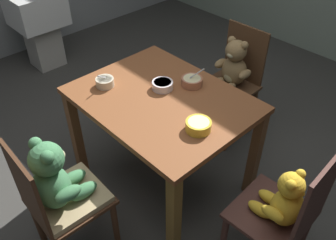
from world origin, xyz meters
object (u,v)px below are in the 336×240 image
Objects in this scene: teddy_chair_near_right at (284,208)px; dining_table at (162,111)px; teddy_chair_near_front at (58,188)px; porridge_bowl_yellow_near_right at (198,126)px; porridge_bowl_white_center at (163,85)px; porridge_bowl_terracotta_far_center at (192,81)px; sink_basin at (38,19)px; porridge_bowl_cream_near_left at (105,82)px; teddy_chair_far_center at (233,72)px.

dining_table is at bearing -3.39° from teddy_chair_near_right.
porridge_bowl_yellow_near_right is (0.30, 0.71, 0.19)m from teddy_chair_near_front.
porridge_bowl_yellow_near_right reaches higher than porridge_bowl_white_center.
porridge_bowl_terracotta_far_center is 0.17× the size of sink_basin.
teddy_chair_near_front is 7.40× the size of porridge_bowl_cream_near_left.
dining_table is 0.40m from porridge_bowl_cream_near_left.
porridge_bowl_cream_near_left is at bearing -17.58° from teddy_chair_far_center.
porridge_bowl_white_center is at bearing 135.04° from dining_table.
teddy_chair_near_right is 7.05× the size of porridge_bowl_terracotta_far_center.
porridge_bowl_white_center is at bearing -7.36° from teddy_chair_near_right.
porridge_bowl_terracotta_far_center is at bearing 47.64° from porridge_bowl_cream_near_left.
sink_basin reaches higher than dining_table.
dining_table is 0.27m from porridge_bowl_terracotta_far_center.
teddy_chair_near_front is at bearing -86.18° from dining_table.
dining_table is at bearing 27.30° from porridge_bowl_cream_near_left.
teddy_chair_near_right is at bearing -0.55° from dining_table.
porridge_bowl_white_center reaches higher than sink_basin.
porridge_bowl_yellow_near_right is at bearing 2.62° from teddy_chair_near_right.
teddy_chair_near_front is 0.86m from porridge_bowl_white_center.
teddy_chair_near_front is 1.14× the size of sink_basin.
teddy_chair_near_right reaches higher than sink_basin.
teddy_chair_near_right reaches higher than porridge_bowl_yellow_near_right.
dining_table is at bearing 2.90° from teddy_chair_far_center.
teddy_chair_far_center is 0.74m from porridge_bowl_white_center.
porridge_bowl_yellow_near_right is at bearing -17.00° from porridge_bowl_white_center.
porridge_bowl_terracotta_far_center is at bearing 82.55° from dining_table.
porridge_bowl_terracotta_far_center is 1.12× the size of porridge_bowl_cream_near_left.
porridge_bowl_terracotta_far_center is (-0.02, 0.99, 0.18)m from teddy_chair_near_front.
teddy_chair_near_front is 1.14m from teddy_chair_near_right.
porridge_bowl_yellow_near_right is (-0.54, -0.05, 0.23)m from teddy_chair_near_right.
teddy_chair_near_right reaches higher than porridge_bowl_cream_near_left.
porridge_bowl_cream_near_left reaches higher than sink_basin.
porridge_bowl_white_center is at bearing -4.33° from sink_basin.
porridge_bowl_yellow_near_right is 2.43m from sink_basin.
dining_table is 1.13× the size of teddy_chair_near_right.
teddy_chair_far_center is at bearing 115.85° from porridge_bowl_yellow_near_right.
porridge_bowl_yellow_near_right is 0.43m from porridge_bowl_terracotta_far_center.
dining_table is at bearing 170.22° from porridge_bowl_yellow_near_right.
teddy_chair_near_right is (0.84, 0.76, -0.04)m from teddy_chair_near_front.
teddy_chair_near_front is 1.01× the size of teddy_chair_far_center.
porridge_bowl_yellow_near_right is at bearing -21.15° from teddy_chair_near_front.
teddy_chair_near_front is 6.70× the size of porridge_bowl_white_center.
teddy_chair_near_front is 0.94× the size of teddy_chair_near_right.
dining_table is 8.85× the size of porridge_bowl_cream_near_left.
teddy_chair_near_right reaches higher than porridge_bowl_white_center.
teddy_chair_near_right reaches higher than teddy_chair_near_front.
dining_table is 1.36× the size of sink_basin.
porridge_bowl_terracotta_far_center is at bearing 58.66° from porridge_bowl_white_center.
dining_table is 7.53× the size of porridge_bowl_yellow_near_right.
dining_table is 1.20× the size of teddy_chair_far_center.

